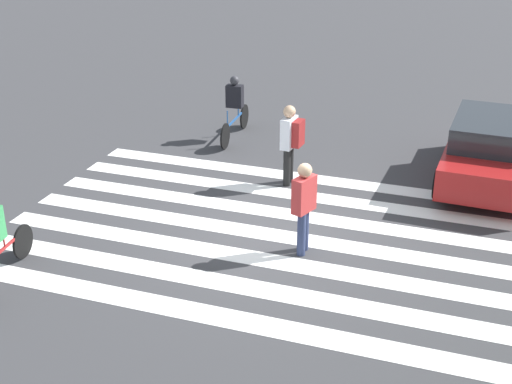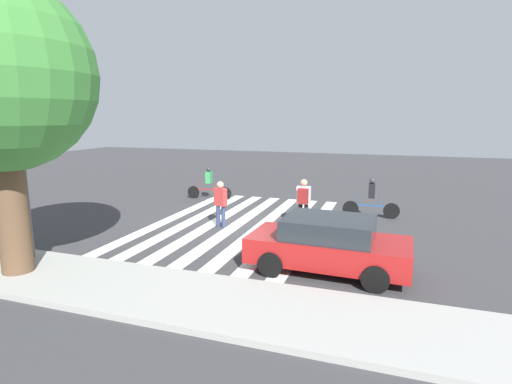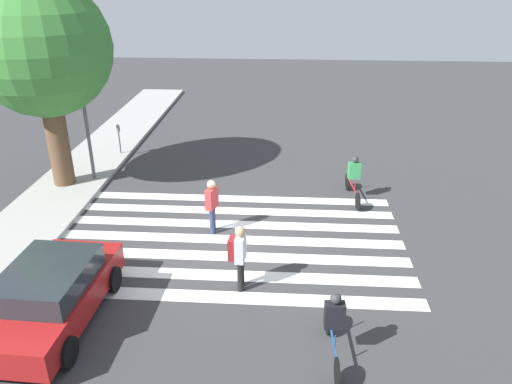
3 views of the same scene
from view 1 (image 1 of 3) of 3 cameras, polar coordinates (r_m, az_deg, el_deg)
name	(u,v)px [view 1 (image 1 of 3)]	position (r m, az deg, el deg)	size (l,w,h in m)	color
ground_plane	(278,236)	(13.10, 1.74, -3.52)	(60.00, 60.00, 0.00)	#38383A
crosswalk_stripes	(278,236)	(13.10, 1.74, -3.50)	(6.02, 10.00, 0.01)	white
pedestrian_adult_blue_shirt	(291,139)	(14.89, 2.80, 4.27)	(0.50, 0.42, 1.73)	black
pedestrian_child_with_backpack	(304,203)	(12.16, 3.85, -0.90)	(0.51, 0.35, 1.68)	navy
cyclist_far_lane	(235,105)	(17.61, -1.71, 6.98)	(2.19, 0.41, 1.59)	black
car_parked_far_curb	(493,150)	(15.89, 18.43, 3.24)	(4.13, 2.11, 1.43)	maroon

